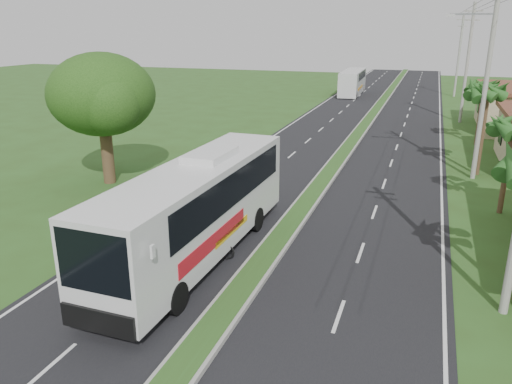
% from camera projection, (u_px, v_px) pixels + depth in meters
% --- Properties ---
extents(ground, '(180.00, 180.00, 0.00)m').
position_uv_depth(ground, '(237.00, 298.00, 17.05)').
color(ground, '#2D4B1B').
rests_on(ground, ground).
extents(road_asphalt, '(14.00, 160.00, 0.02)m').
position_uv_depth(road_asphalt, '(340.00, 159.00, 34.98)').
color(road_asphalt, black).
rests_on(road_asphalt, ground).
extents(median_strip, '(1.20, 160.00, 0.18)m').
position_uv_depth(median_strip, '(340.00, 158.00, 34.95)').
color(median_strip, gray).
rests_on(median_strip, ground).
extents(lane_edge_left, '(0.12, 160.00, 0.01)m').
position_uv_depth(lane_edge_left, '(250.00, 152.00, 37.07)').
color(lane_edge_left, silver).
rests_on(lane_edge_left, ground).
extents(lane_edge_right, '(0.12, 160.00, 0.01)m').
position_uv_depth(lane_edge_right, '(441.00, 167.00, 32.90)').
color(lane_edge_right, silver).
rests_on(lane_edge_right, ground).
extents(palm_verge_c, '(2.40, 2.40, 5.85)m').
position_uv_depth(palm_verge_c, '(488.00, 92.00, 29.74)').
color(palm_verge_c, '#473321').
rests_on(palm_verge_c, ground).
extents(palm_verge_d, '(2.40, 2.40, 5.25)m').
position_uv_depth(palm_verge_d, '(484.00, 86.00, 37.83)').
color(palm_verge_d, '#473321').
rests_on(palm_verge_d, ground).
extents(shade_tree, '(6.30, 6.00, 7.54)m').
position_uv_depth(shade_tree, '(101.00, 97.00, 28.22)').
color(shade_tree, '#473321').
rests_on(shade_tree, ground).
extents(utility_pole_b, '(3.20, 0.28, 12.00)m').
position_uv_depth(utility_pole_b, '(487.00, 74.00, 28.59)').
color(utility_pole_b, gray).
rests_on(utility_pole_b, ground).
extents(utility_pole_c, '(1.60, 0.28, 11.00)m').
position_uv_depth(utility_pole_c, '(467.00, 62.00, 46.70)').
color(utility_pole_c, gray).
rests_on(utility_pole_c, ground).
extents(utility_pole_d, '(1.60, 0.28, 10.50)m').
position_uv_depth(utility_pole_d, '(459.00, 54.00, 64.71)').
color(utility_pole_d, gray).
rests_on(utility_pole_d, ground).
extents(coach_bus_main, '(2.94, 12.70, 4.08)m').
position_uv_depth(coach_bus_main, '(198.00, 204.00, 19.46)').
color(coach_bus_main, silver).
rests_on(coach_bus_main, ground).
extents(coach_bus_far, '(2.69, 11.09, 3.21)m').
position_uv_depth(coach_bus_far, '(353.00, 81.00, 68.00)').
color(coach_bus_far, silver).
rests_on(coach_bus_far, ground).
extents(motorcyclist, '(1.71, 0.74, 2.17)m').
position_uv_depth(motorcyclist, '(214.00, 241.00, 19.67)').
color(motorcyclist, black).
rests_on(motorcyclist, ground).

